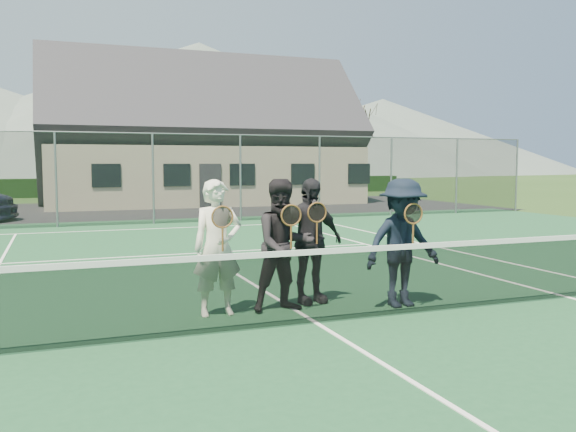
% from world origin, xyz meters
% --- Properties ---
extents(ground, '(220.00, 220.00, 0.00)m').
position_xyz_m(ground, '(0.00, 20.00, 0.00)').
color(ground, '#254217').
rests_on(ground, ground).
extents(court_surface, '(30.00, 30.00, 0.02)m').
position_xyz_m(court_surface, '(0.00, 0.00, 0.01)').
color(court_surface, '#1C4C2B').
rests_on(court_surface, ground).
extents(tarmac_carpark, '(40.00, 12.00, 0.01)m').
position_xyz_m(tarmac_carpark, '(-4.00, 20.00, 0.01)').
color(tarmac_carpark, black).
rests_on(tarmac_carpark, ground).
extents(hedge_row, '(40.00, 1.20, 1.10)m').
position_xyz_m(hedge_row, '(0.00, 32.00, 0.55)').
color(hedge_row, black).
rests_on(hedge_row, ground).
extents(hill_centre, '(120.00, 120.00, 22.00)m').
position_xyz_m(hill_centre, '(20.00, 95.00, 11.00)').
color(hill_centre, '#55665C').
rests_on(hill_centre, ground).
extents(hill_east, '(90.00, 90.00, 14.00)m').
position_xyz_m(hill_east, '(55.00, 95.00, 7.00)').
color(hill_east, '#53645B').
rests_on(hill_east, ground).
extents(court_markings, '(11.03, 23.83, 0.01)m').
position_xyz_m(court_markings, '(0.00, 0.00, 0.02)').
color(court_markings, white).
rests_on(court_markings, court_surface).
extents(tennis_net, '(11.68, 0.08, 1.10)m').
position_xyz_m(tennis_net, '(0.00, 0.00, 0.54)').
color(tennis_net, slate).
rests_on(tennis_net, ground).
extents(perimeter_fence, '(30.07, 0.07, 3.02)m').
position_xyz_m(perimeter_fence, '(0.00, 13.50, 1.52)').
color(perimeter_fence, slate).
rests_on(perimeter_fence, ground).
extents(clubhouse, '(15.60, 8.20, 7.70)m').
position_xyz_m(clubhouse, '(4.00, 24.00, 3.99)').
color(clubhouse, beige).
rests_on(clubhouse, ground).
extents(tree_c, '(3.20, 3.20, 7.77)m').
position_xyz_m(tree_c, '(2.00, 33.00, 5.79)').
color(tree_c, '#372414').
rests_on(tree_c, ground).
extents(tree_d, '(3.20, 3.20, 7.77)m').
position_xyz_m(tree_d, '(12.00, 33.00, 5.79)').
color(tree_d, '#392614').
rests_on(tree_d, ground).
extents(tree_e, '(3.20, 3.20, 7.77)m').
position_xyz_m(tree_e, '(18.00, 33.00, 5.79)').
color(tree_e, '#3C2916').
rests_on(tree_e, ground).
extents(player_a, '(0.66, 0.50, 1.80)m').
position_xyz_m(player_a, '(-1.05, 0.86, 0.92)').
color(player_a, white).
rests_on(player_a, court_surface).
extents(player_b, '(0.89, 0.71, 1.80)m').
position_xyz_m(player_b, '(-0.14, 0.78, 0.92)').
color(player_b, black).
rests_on(player_b, court_surface).
extents(player_c, '(1.10, 0.58, 1.80)m').
position_xyz_m(player_c, '(0.36, 1.10, 0.92)').
color(player_c, black).
rests_on(player_c, court_surface).
extents(player_d, '(1.19, 0.72, 1.80)m').
position_xyz_m(player_d, '(1.49, 0.42, 0.92)').
color(player_d, black).
rests_on(player_d, court_surface).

